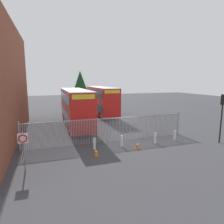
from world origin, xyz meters
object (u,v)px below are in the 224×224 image
bollard_near_left (94,144)px  bollard_near_right (155,138)px  double_decker_bus_near_gate (76,106)px  traffic_cone_mid_forecourt (96,152)px  double_decker_bus_behind_fence_left (101,100)px  speed_limit_sign_post (23,143)px  traffic_light_kerbside (222,110)px  bollard_center_front (122,141)px  bollard_far_right (175,135)px  traffic_cone_by_gate (137,145)px

bollard_near_left → bollard_near_right: bearing=-2.5°
double_decker_bus_near_gate → traffic_cone_mid_forecourt: size_ratio=18.32×
double_decker_bus_behind_fence_left → speed_limit_sign_post: size_ratio=4.50×
bollard_near_right → traffic_light_kerbside: (5.54, -1.66, 2.51)m
bollard_near_left → bollard_center_front: bearing=-2.2°
bollard_near_left → bollard_far_right: bearing=-0.1°
double_decker_bus_behind_fence_left → bollard_far_right: bearing=-79.3°
double_decker_bus_near_gate → bollard_near_right: size_ratio=11.38×
bollard_far_right → traffic_light_kerbside: 4.59m
double_decker_bus_near_gate → bollard_center_front: bearing=-73.2°
speed_limit_sign_post → traffic_cone_by_gate: bearing=9.3°
double_decker_bus_behind_fence_left → bollard_near_left: size_ratio=11.38×
double_decker_bus_behind_fence_left → bollard_far_right: (2.83, -15.00, -1.95)m
bollard_center_front → traffic_light_kerbside: traffic_light_kerbside is taller
double_decker_bus_near_gate → double_decker_bus_behind_fence_left: bearing=52.9°
bollard_near_left → speed_limit_sign_post: speed_limit_sign_post is taller
traffic_light_kerbside → speed_limit_sign_post: bearing=-178.8°
bollard_far_right → speed_limit_sign_post: bearing=-169.9°
speed_limit_sign_post → double_decker_bus_near_gate: bearing=66.3°
bollard_near_left → bollard_far_right: size_ratio=1.00×
double_decker_bus_near_gate → bollard_near_left: 8.58m
double_decker_bus_near_gate → traffic_cone_mid_forecourt: bearing=-89.7°
bollard_near_left → bollard_near_right: same height
bollard_center_front → traffic_cone_mid_forecourt: bollard_center_front is taller
double_decker_bus_behind_fence_left → bollard_far_right: size_ratio=11.38×
bollard_near_right → speed_limit_sign_post: 10.58m
double_decker_bus_near_gate → traffic_light_kerbside: (11.19, -10.26, 0.56)m
bollard_near_left → speed_limit_sign_post: size_ratio=0.40×
double_decker_bus_near_gate → bollard_far_right: double_decker_bus_near_gate is taller
bollard_near_left → traffic_cone_by_gate: bearing=-14.8°
bollard_near_right → traffic_cone_by_gate: bearing=-162.2°
bollard_near_left → traffic_light_kerbside: (10.95, -1.90, 2.51)m
bollard_near_left → traffic_cone_mid_forecourt: size_ratio=1.61×
speed_limit_sign_post → bollard_far_right: bearing=10.1°
bollard_center_front → speed_limit_sign_post: speed_limit_sign_post is taller
bollard_near_right → speed_limit_sign_post: (-10.31, -2.01, 1.30)m
bollard_far_right → traffic_cone_mid_forecourt: bollard_far_right is taller
traffic_cone_by_gate → traffic_cone_mid_forecourt: 3.60m
double_decker_bus_near_gate → bollard_center_front: double_decker_bus_near_gate is taller
bollard_near_right → traffic_cone_mid_forecourt: (-5.60, -1.11, -0.19)m
double_decker_bus_behind_fence_left → traffic_cone_mid_forecourt: size_ratio=18.32×
double_decker_bus_behind_fence_left → bollard_far_right: 15.39m
bollard_center_front → traffic_cone_mid_forecourt: (-2.50, -1.26, -0.19)m
bollard_near_left → speed_limit_sign_post: 5.55m
double_decker_bus_behind_fence_left → bollard_center_front: 15.40m
bollard_center_front → speed_limit_sign_post: 7.64m
double_decker_bus_near_gate → speed_limit_sign_post: bearing=-113.7°
traffic_cone_by_gate → traffic_light_kerbside: 8.10m
bollard_center_front → speed_limit_sign_post: (-7.21, -2.16, 1.30)m
double_decker_bus_behind_fence_left → traffic_light_kerbside: 17.99m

